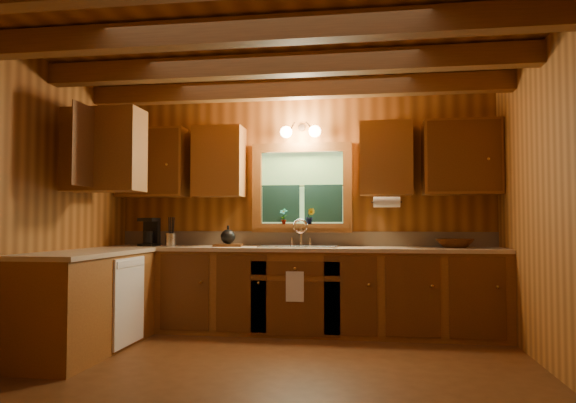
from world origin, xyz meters
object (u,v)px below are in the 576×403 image
at_px(cutting_board, 228,245).
at_px(wicker_basket, 455,243).
at_px(coffee_maker, 150,232).
at_px(sink, 299,251).

xyz_separation_m(cutting_board, wicker_basket, (2.39, 0.03, 0.03)).
xyz_separation_m(coffee_maker, cutting_board, (0.88, 0.02, -0.14)).
distance_m(coffee_maker, cutting_board, 0.89).
bearing_deg(wicker_basket, cutting_board, -179.32).
bearing_deg(sink, cutting_board, 179.94).
height_order(coffee_maker, cutting_board, coffee_maker).
xyz_separation_m(coffee_maker, wicker_basket, (3.27, 0.05, -0.11)).
relative_size(coffee_maker, wicker_basket, 0.83).
relative_size(sink, wicker_basket, 2.18).
height_order(cutting_board, wicker_basket, wicker_basket).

